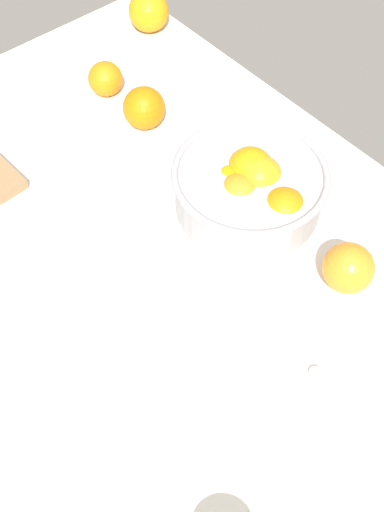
# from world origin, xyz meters

# --- Properties ---
(ground_plane) EXTENTS (1.38, 0.80, 0.03)m
(ground_plane) POSITION_xyz_m (0.00, 0.00, -0.01)
(ground_plane) COLOR silver
(fruit_bowl) EXTENTS (0.25, 0.25, 0.11)m
(fruit_bowl) POSITION_xyz_m (-0.07, 0.15, 0.05)
(fruit_bowl) COLOR #99999E
(fruit_bowl) RESTS_ON ground_plane
(loose_orange_0) EXTENTS (0.08, 0.08, 0.08)m
(loose_orange_0) POSITION_xyz_m (0.13, 0.17, 0.04)
(loose_orange_0) COLOR orange
(loose_orange_0) RESTS_ON ground_plane
(loose_orange_1) EXTENTS (0.07, 0.07, 0.07)m
(loose_orange_1) POSITION_xyz_m (-0.46, 0.15, 0.03)
(loose_orange_1) COLOR orange
(loose_orange_1) RESTS_ON ground_plane
(loose_orange_3) EXTENTS (0.08, 0.08, 0.08)m
(loose_orange_3) POSITION_xyz_m (-0.56, 0.34, 0.04)
(loose_orange_3) COLOR orange
(loose_orange_3) RESTS_ON ground_plane
(loose_orange_4) EXTENTS (0.08, 0.08, 0.08)m
(loose_orange_4) POSITION_xyz_m (-0.34, 0.15, 0.04)
(loose_orange_4) COLOR orange
(loose_orange_4) RESTS_ON ground_plane
(spoon) EXTENTS (0.14, 0.04, 0.01)m
(spoon) POSITION_xyz_m (0.24, 0.02, 0.00)
(spoon) COLOR silver
(spoon) RESTS_ON ground_plane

